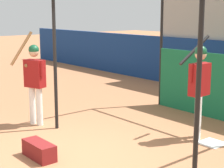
# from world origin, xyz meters

# --- Properties ---
(ground_plane) EXTENTS (60.00, 60.00, 0.00)m
(ground_plane) POSITION_xyz_m (0.00, 0.00, 0.00)
(ground_plane) COLOR #9E6642
(batting_cage) EXTENTS (3.64, 3.23, 2.94)m
(batting_cage) POSITION_xyz_m (0.30, 3.42, 1.24)
(batting_cage) COLOR black
(batting_cage) RESTS_ON ground
(home_plate) EXTENTS (0.44, 0.44, 0.02)m
(home_plate) POSITION_xyz_m (1.18, 2.50, 0.01)
(home_plate) COLOR white
(home_plate) RESTS_ON ground
(player_batter) EXTENTS (0.53, 0.88, 1.96)m
(player_batter) POSITION_xyz_m (0.82, 2.51, 1.09)
(player_batter) COLOR white
(player_batter) RESTS_ON ground
(player_waiting) EXTENTS (0.65, 0.56, 2.00)m
(player_waiting) POSITION_xyz_m (-2.00, 0.59, 1.05)
(player_waiting) COLOR white
(player_waiting) RESTS_ON ground
(equipment_bag) EXTENTS (0.70, 0.28, 0.28)m
(equipment_bag) POSITION_xyz_m (-0.27, -0.30, 0.14)
(equipment_bag) COLOR maroon
(equipment_bag) RESTS_ON ground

